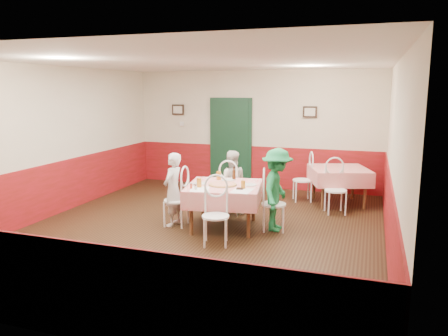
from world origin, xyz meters
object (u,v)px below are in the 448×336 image
(chair_right, at_px, (274,204))
(diner_left, at_px, (173,189))
(glass_c, at_px, (219,176))
(chair_left, at_px, (176,200))
(glass_a, at_px, (199,183))
(chair_far, at_px, (231,191))
(chair_near, at_px, (216,216))
(diner_right, at_px, (277,190))
(chair_second_b, at_px, (336,191))
(chair_second_a, at_px, (303,180))
(beer_bottle, at_px, (234,174))
(main_table, at_px, (224,206))
(wallet, at_px, (240,189))
(pizza, at_px, (223,184))
(glass_b, at_px, (243,185))
(second_table, at_px, (339,186))
(diner_far, at_px, (231,182))

(chair_right, bearing_deg, diner_left, 86.92)
(glass_c, bearing_deg, chair_left, -139.82)
(glass_a, distance_m, diner_left, 0.61)
(chair_far, distance_m, chair_near, 1.70)
(chair_left, xyz_separation_m, diner_right, (1.72, 0.31, 0.25))
(chair_left, bearing_deg, chair_second_b, 119.79)
(chair_second_a, distance_m, beer_bottle, 2.11)
(main_table, relative_size, diner_right, 0.87)
(glass_a, relative_size, glass_c, 1.00)
(chair_far, relative_size, chair_near, 1.00)
(main_table, relative_size, beer_bottle, 5.73)
(chair_far, height_order, wallet, chair_far)
(chair_second_a, bearing_deg, beer_bottle, -46.54)
(chair_near, relative_size, glass_c, 5.95)
(pizza, xyz_separation_m, glass_b, (0.40, -0.13, 0.05))
(pizza, height_order, glass_a, glass_a)
(chair_second_a, relative_size, wallet, 8.18)
(chair_left, bearing_deg, chair_far, 141.97)
(second_table, bearing_deg, chair_far, -142.88)
(second_table, relative_size, glass_b, 8.51)
(main_table, relative_size, glass_a, 8.09)
(glass_c, relative_size, diner_far, 0.12)
(beer_bottle, bearing_deg, chair_second_a, 62.40)
(glass_c, bearing_deg, chair_near, -72.73)
(second_table, height_order, diner_right, diner_right)
(glass_c, height_order, diner_right, diner_right)
(chair_far, height_order, diner_right, diner_right)
(main_table, bearing_deg, wallet, -34.66)
(second_table, xyz_separation_m, chair_near, (-1.60, -3.11, 0.08))
(chair_second_b, bearing_deg, beer_bottle, -166.52)
(chair_near, height_order, diner_far, diner_far)
(chair_left, xyz_separation_m, chair_right, (1.67, 0.30, 0.00))
(beer_bottle, bearing_deg, diner_far, 113.56)
(chair_far, bearing_deg, diner_far, -81.75)
(main_table, relative_size, glass_c, 8.06)
(chair_second_b, distance_m, diner_left, 3.13)
(chair_second_a, relative_size, diner_right, 0.64)
(chair_second_a, height_order, diner_left, diner_left)
(chair_near, xyz_separation_m, wallet, (0.21, 0.59, 0.32))
(chair_far, relative_size, chair_second_b, 1.00)
(chair_far, height_order, diner_left, diner_left)
(glass_a, height_order, diner_right, diner_right)
(chair_far, distance_m, pizza, 0.96)
(glass_a, xyz_separation_m, glass_c, (0.10, 0.69, 0.00))
(glass_c, height_order, diner_far, diner_far)
(chair_left, height_order, diner_right, diner_right)
(chair_left, height_order, pizza, chair_left)
(second_table, height_order, glass_c, glass_c)
(chair_second_b, height_order, glass_b, chair_second_b)
(diner_right, bearing_deg, wallet, 127.04)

